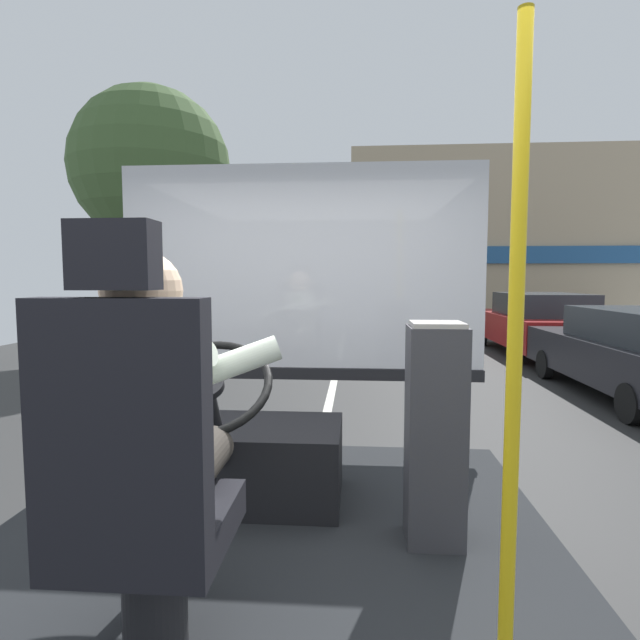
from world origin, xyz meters
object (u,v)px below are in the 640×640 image
handrail_pole (514,355)px  parked_car_red (538,323)px  driver_seat (139,488)px  fare_box (435,433)px  bus_driver (152,413)px  steering_console (236,458)px

handrail_pole → parked_car_red: (3.80, 10.52, -0.82)m
handrail_pole → driver_seat: bearing=-175.3°
fare_box → driver_seat: bearing=-140.0°
bus_driver → fare_box: bus_driver is taller
bus_driver → driver_seat: bearing=-90.0°
driver_seat → bus_driver: (-0.00, 0.11, 0.19)m
steering_console → handrail_pole: 1.68m
handrail_pole → parked_car_red: size_ratio=0.43×
driver_seat → bus_driver: 0.22m
bus_driver → parked_car_red: (4.88, 10.50, -0.62)m
handrail_pole → parked_car_red: 11.22m
steering_console → fare_box: fare_box is taller
driver_seat → handrail_pole: bearing=4.7°
steering_console → fare_box: 1.06m
bus_driver → steering_console: (0.00, 1.04, -0.53)m
handrail_pole → parked_car_red: handrail_pole is taller
fare_box → parked_car_red: bearing=68.2°
bus_driver → steering_console: bearing=90.0°
driver_seat → steering_console: bearing=90.0°
bus_driver → handrail_pole: size_ratio=0.42×
parked_car_red → handrail_pole: bearing=-109.9°
bus_driver → parked_car_red: size_ratio=0.18×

